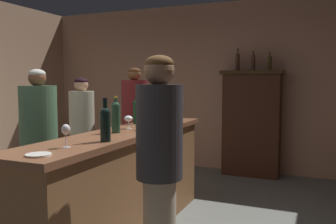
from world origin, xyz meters
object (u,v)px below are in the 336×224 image
(bar_counter, at_px, (125,184))
(wine_glass_rear, at_px, (128,119))
(wine_glass_mid, at_px, (66,130))
(flower_arrangement, at_px, (162,103))
(patron_near_entrance, at_px, (135,122))
(cheese_plate, at_px, (38,155))
(patron_in_navy, at_px, (39,140))
(display_bottle_center, at_px, (270,62))
(wine_glass_front, at_px, (146,117))
(display_bottle_left, at_px, (238,61))
(bartender, at_px, (159,163))
(wine_bottle_malbec, at_px, (105,122))
(wine_bottle_rose, at_px, (137,110))
(display_cabinet, at_px, (251,121))
(wine_glass_spare, at_px, (165,112))
(display_bottle_midleft, at_px, (253,61))
(wine_bottle_syrah, at_px, (116,116))
(patron_by_cabinet, at_px, (82,130))

(bar_counter, relative_size, wine_glass_rear, 20.84)
(wine_glass_mid, distance_m, flower_arrangement, 2.02)
(wine_glass_rear, height_order, patron_near_entrance, patron_near_entrance)
(cheese_plate, distance_m, patron_in_navy, 1.57)
(display_bottle_center, xyz_separation_m, patron_in_navy, (-1.91, -2.78, -0.90))
(wine_glass_front, height_order, display_bottle_center, display_bottle_center)
(cheese_plate, bearing_deg, flower_arrangement, 94.90)
(wine_glass_mid, xyz_separation_m, display_bottle_left, (0.38, 3.63, 0.66))
(cheese_plate, xyz_separation_m, patron_near_entrance, (-0.77, 2.65, -0.11))
(bartender, bearing_deg, patron_near_entrance, -49.91)
(wine_glass_front, bearing_deg, flower_arrangement, 105.29)
(bar_counter, xyz_separation_m, wine_bottle_malbec, (0.16, -0.56, 0.65))
(wine_bottle_rose, xyz_separation_m, wine_glass_mid, (0.22, -1.44, -0.03))
(bar_counter, relative_size, display_bottle_center, 9.60)
(display_cabinet, height_order, bartender, bartender)
(wine_glass_front, xyz_separation_m, patron_in_navy, (-1.14, -0.19, -0.27))
(patron_in_navy, bearing_deg, wine_glass_spare, 32.51)
(display_bottle_left, height_order, display_bottle_center, display_bottle_left)
(wine_glass_rear, distance_m, display_bottle_left, 2.72)
(bar_counter, height_order, flower_arrangement, flower_arrangement)
(wine_glass_mid, bearing_deg, wine_bottle_rose, 98.88)
(bar_counter, distance_m, bartender, 1.04)
(display_bottle_left, relative_size, patron_in_navy, 0.22)
(flower_arrangement, xyz_separation_m, display_bottle_midleft, (0.80, 1.62, 0.57))
(patron_near_entrance, bearing_deg, display_cabinet, 123.30)
(display_bottle_midleft, bearing_deg, display_bottle_left, -180.00)
(wine_glass_rear, xyz_separation_m, cheese_plate, (0.13, -1.34, -0.09))
(wine_glass_mid, distance_m, display_bottle_center, 3.79)
(bar_counter, xyz_separation_m, wine_glass_front, (0.14, 0.15, 0.62))
(display_bottle_center, bearing_deg, wine_bottle_rose, -116.49)
(wine_glass_spare, bearing_deg, wine_glass_mid, -87.26)
(wine_bottle_malbec, height_order, wine_glass_mid, wine_bottle_malbec)
(wine_glass_spare, distance_m, display_bottle_center, 2.09)
(wine_bottle_rose, bearing_deg, bartender, -55.77)
(wine_glass_mid, bearing_deg, display_bottle_midleft, 80.26)
(wine_bottle_malbec, relative_size, patron_in_navy, 0.21)
(display_bottle_midleft, xyz_separation_m, display_bottle_center, (0.25, 0.00, -0.01))
(wine_bottle_syrah, height_order, display_bottle_left, display_bottle_left)
(display_bottle_center, bearing_deg, patron_by_cabinet, -140.71)
(wine_glass_spare, relative_size, patron_by_cabinet, 0.09)
(wine_glass_mid, xyz_separation_m, flower_arrangement, (-0.18, 2.01, 0.08))
(wine_glass_mid, bearing_deg, wine_bottle_malbec, 71.10)
(bar_counter, distance_m, wine_bottle_rose, 0.87)
(wine_glass_mid, xyz_separation_m, wine_glass_spare, (-0.09, 1.89, -0.02))
(patron_near_entrance, bearing_deg, wine_glass_rear, 16.64)
(wine_glass_spare, xyz_separation_m, display_bottle_midleft, (0.71, 1.74, 0.67))
(wine_bottle_syrah, relative_size, wine_bottle_rose, 0.97)
(wine_glass_front, height_order, patron_in_navy, patron_in_navy)
(wine_bottle_rose, xyz_separation_m, patron_near_entrance, (-0.53, 0.92, -0.25))
(wine_bottle_malbec, bearing_deg, display_bottle_center, 77.10)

